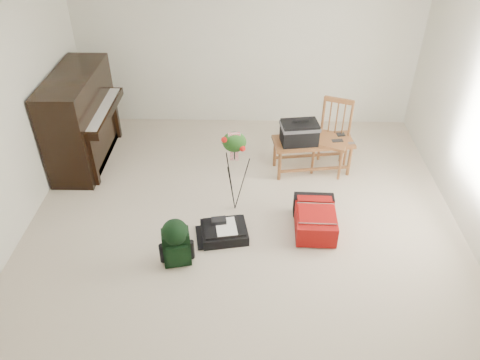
{
  "coord_description": "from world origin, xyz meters",
  "views": [
    {
      "loc": [
        0.06,
        -3.85,
        3.63
      ],
      "look_at": [
        -0.04,
        0.35,
        0.57
      ],
      "focal_mm": 35.0,
      "sensor_mm": 36.0,
      "label": 1
    }
  ],
  "objects_px": {
    "black_duffel": "(224,231)",
    "green_backpack": "(176,241)",
    "piano": "(82,120)",
    "red_suitcase": "(315,216)",
    "dining_chair": "(331,138)",
    "bench": "(303,135)",
    "flower_stand": "(235,172)"
  },
  "relations": [
    {
      "from": "piano",
      "to": "black_duffel",
      "type": "relative_size",
      "value": 2.63
    },
    {
      "from": "piano",
      "to": "green_backpack",
      "type": "relative_size",
      "value": 2.69
    },
    {
      "from": "bench",
      "to": "green_backpack",
      "type": "distance_m",
      "value": 2.26
    },
    {
      "from": "red_suitcase",
      "to": "flower_stand",
      "type": "xyz_separation_m",
      "value": [
        -0.92,
        0.3,
        0.38
      ]
    },
    {
      "from": "piano",
      "to": "flower_stand",
      "type": "distance_m",
      "value": 2.33
    },
    {
      "from": "red_suitcase",
      "to": "piano",
      "type": "bearing_deg",
      "value": 157.15
    },
    {
      "from": "black_duffel",
      "to": "flower_stand",
      "type": "height_order",
      "value": "flower_stand"
    },
    {
      "from": "dining_chair",
      "to": "black_duffel",
      "type": "xyz_separation_m",
      "value": [
        -1.34,
        -1.41,
        -0.4
      ]
    },
    {
      "from": "piano",
      "to": "dining_chair",
      "type": "relative_size",
      "value": 1.54
    },
    {
      "from": "piano",
      "to": "bench",
      "type": "bearing_deg",
      "value": -4.53
    },
    {
      "from": "bench",
      "to": "black_duffel",
      "type": "relative_size",
      "value": 1.9
    },
    {
      "from": "piano",
      "to": "dining_chair",
      "type": "xyz_separation_m",
      "value": [
        3.32,
        -0.15,
        -0.12
      ]
    },
    {
      "from": "dining_chair",
      "to": "red_suitcase",
      "type": "distance_m",
      "value": 1.29
    },
    {
      "from": "black_duffel",
      "to": "dining_chair",
      "type": "bearing_deg",
      "value": 36.14
    },
    {
      "from": "black_duffel",
      "to": "bench",
      "type": "bearing_deg",
      "value": 43.8
    },
    {
      "from": "piano",
      "to": "red_suitcase",
      "type": "distance_m",
      "value": 3.33
    },
    {
      "from": "bench",
      "to": "black_duffel",
      "type": "height_order",
      "value": "bench"
    },
    {
      "from": "dining_chair",
      "to": "flower_stand",
      "type": "xyz_separation_m",
      "value": [
        -1.24,
        -0.91,
        0.06
      ]
    },
    {
      "from": "red_suitcase",
      "to": "black_duffel",
      "type": "bearing_deg",
      "value": -167.62
    },
    {
      "from": "black_duffel",
      "to": "flower_stand",
      "type": "xyz_separation_m",
      "value": [
        0.1,
        0.5,
        0.46
      ]
    },
    {
      "from": "bench",
      "to": "red_suitcase",
      "type": "relative_size",
      "value": 1.61
    },
    {
      "from": "red_suitcase",
      "to": "green_backpack",
      "type": "xyz_separation_m",
      "value": [
        -1.5,
        -0.6,
        0.16
      ]
    },
    {
      "from": "green_backpack",
      "to": "flower_stand",
      "type": "distance_m",
      "value": 1.1
    },
    {
      "from": "bench",
      "to": "green_backpack",
      "type": "bearing_deg",
      "value": -137.75
    },
    {
      "from": "dining_chair",
      "to": "bench",
      "type": "bearing_deg",
      "value": -147.19
    },
    {
      "from": "dining_chair",
      "to": "black_duffel",
      "type": "height_order",
      "value": "dining_chair"
    },
    {
      "from": "piano",
      "to": "flower_stand",
      "type": "relative_size",
      "value": 1.37
    },
    {
      "from": "dining_chair",
      "to": "green_backpack",
      "type": "bearing_deg",
      "value": -114.36
    },
    {
      "from": "piano",
      "to": "bench",
      "type": "height_order",
      "value": "piano"
    },
    {
      "from": "black_duffel",
      "to": "green_backpack",
      "type": "distance_m",
      "value": 0.66
    },
    {
      "from": "piano",
      "to": "flower_stand",
      "type": "height_order",
      "value": "piano"
    },
    {
      "from": "green_backpack",
      "to": "flower_stand",
      "type": "xyz_separation_m",
      "value": [
        0.57,
        0.91,
        0.23
      ]
    }
  ]
}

